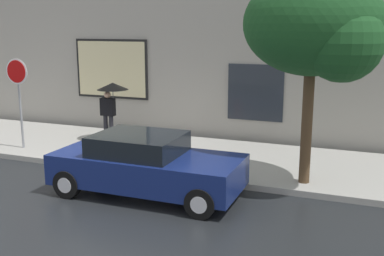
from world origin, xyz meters
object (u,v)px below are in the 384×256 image
at_px(fire_hydrant, 169,149).
at_px(pedestrian_with_umbrella, 111,94).
at_px(stop_sign, 18,85).
at_px(street_tree, 318,28).
at_px(parked_car, 146,165).

distance_m(fire_hydrant, pedestrian_with_umbrella, 3.40).
height_order(pedestrian_with_umbrella, stop_sign, stop_sign).
bearing_deg(pedestrian_with_umbrella, fire_hydrant, -31.21).
relative_size(pedestrian_with_umbrella, stop_sign, 0.69).
relative_size(pedestrian_with_umbrella, street_tree, 0.39).
height_order(fire_hydrant, stop_sign, stop_sign).
height_order(fire_hydrant, street_tree, street_tree).
xyz_separation_m(fire_hydrant, stop_sign, (-4.79, -0.19, 1.54)).
height_order(parked_car, street_tree, street_tree).
relative_size(street_tree, stop_sign, 1.79).
distance_m(street_tree, stop_sign, 8.74).
distance_m(parked_car, street_tree, 4.89).
bearing_deg(street_tree, pedestrian_with_umbrella, 162.61).
xyz_separation_m(parked_car, stop_sign, (-5.12, 1.84, 1.36)).
relative_size(parked_car, fire_hydrant, 5.70).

